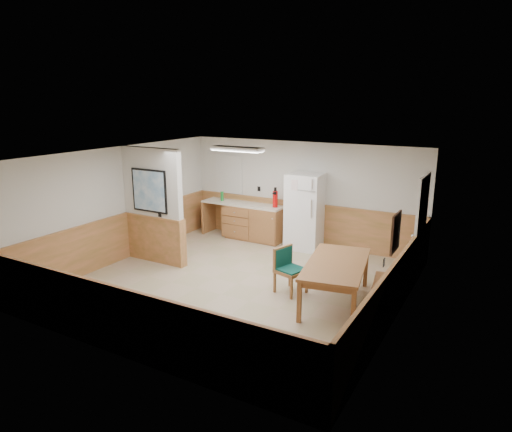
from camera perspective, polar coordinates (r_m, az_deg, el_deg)
The scene contains 20 objects.
ground at distance 8.96m, azimuth -2.25°, elevation -8.44°, with size 6.00×6.00×0.00m, color tan.
ceiling at distance 8.31m, azimuth -2.42°, elevation 7.63°, with size 6.00×6.00×0.02m, color white.
back_wall at distance 11.15m, azimuth 5.81°, elevation 2.83°, with size 6.00×0.02×2.50m, color silver.
right_wall at distance 7.49m, azimuth 17.64°, elevation -3.65°, with size 0.02×6.00×2.50m, color silver.
left_wall at distance 10.41m, azimuth -16.53°, elevation 1.46°, with size 0.02×6.00×2.50m, color silver.
wainscot_back at distance 11.30m, azimuth 5.68°, elevation -0.92°, with size 6.00×0.04×1.00m, color #CA7C51.
wainscot_right at distance 7.75m, azimuth 17.07°, elevation -8.91°, with size 0.04×6.00×1.00m, color #CA7C51.
wainscot_left at distance 10.58m, azimuth -16.16°, elevation -2.51°, with size 0.04×6.00×1.00m, color #CA7C51.
partition_wall at distance 10.04m, azimuth -12.73°, elevation 1.13°, with size 1.50×0.20×2.50m.
kitchen_counter at distance 11.58m, azimuth -0.40°, elevation -0.67°, with size 2.20×0.61×1.00m.
exterior_door at distance 9.34m, azimuth 19.82°, elevation -1.53°, with size 0.07×1.02×2.15m.
kitchen_window at distance 12.05m, azimuth -3.40°, elevation 5.21°, with size 0.80×0.04×1.00m.
wall_painting at distance 7.12m, azimuth 17.05°, elevation -1.99°, with size 0.04×0.50×0.60m.
fluorescent_fixture at distance 9.84m, azimuth -2.39°, elevation 8.39°, with size 1.20×0.30×0.09m.
refrigerator at distance 10.80m, azimuth 6.10°, elevation 0.56°, with size 0.84×0.75×1.81m.
dining_table at distance 8.05m, azimuth 10.00°, elevation -6.33°, with size 1.31×2.09×0.75m.
dining_bench at distance 7.99m, azimuth 15.42°, elevation -9.31°, with size 0.57×1.48×0.45m.
dining_chair at distance 8.47m, azimuth 3.92°, elevation -6.26°, with size 0.77×0.62×0.85m.
fire_extinguisher at distance 11.16m, azimuth 2.42°, elevation 2.20°, with size 0.16×0.16×0.49m.
soap_bottle at distance 11.91m, azimuth -4.26°, elevation 2.49°, with size 0.08×0.08×0.24m, color #188830.
Camera 1 is at (4.36, -7.01, 3.50)m, focal length 32.00 mm.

